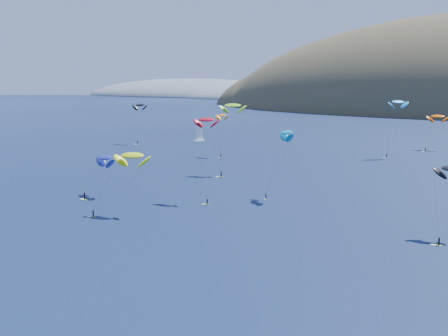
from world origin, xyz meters
The scene contains 11 objects.
headland centered at (-445.26, 750.08, -3.36)m, with size 460.00×250.00×60.00m.
sailboat centered at (-81.30, 197.96, 0.88)m, with size 8.28×7.23×9.93m.
kitesurfer_1 centered at (-42.15, 157.67, 16.83)m, with size 7.19×7.97×18.74m.
kitesurfer_2 centered at (-3.51, 56.25, 14.19)m, with size 10.85×11.92×16.78m.
kitesurfer_3 centered at (-15.51, 122.33, 23.05)m, with size 9.62×13.15×25.54m.
kitesurfer_4 centered at (19.56, 193.14, 22.44)m, with size 8.69×8.81×24.84m.
kitesurfer_5 centered at (19.31, 93.49, 17.94)m, with size 8.28×10.56×20.25m.
kitesurfer_9 centered at (2.13, 79.97, 21.55)m, with size 8.38×8.09×23.57m.
kitesurfer_10 centered at (-25.06, 69.98, 10.55)m, with size 9.92×12.79×13.09m.
kitesurfer_11 centered at (27.17, 227.95, 14.89)m, with size 9.54×13.30×17.50m.
kitesurfer_12 centered at (-101.58, 177.04, 18.65)m, with size 8.47×7.19×21.05m.
Camera 1 is at (94.43, -57.87, 33.66)m, focal length 50.00 mm.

